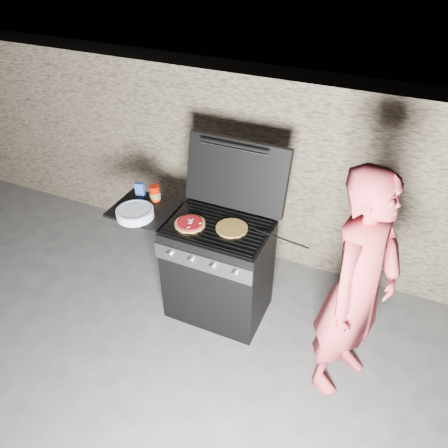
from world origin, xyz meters
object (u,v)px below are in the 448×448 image
at_px(sauce_jar, 155,193).
at_px(person, 358,289).
at_px(pizza_topped, 190,223).
at_px(gas_grill, 192,262).

distance_m(sauce_jar, person, 1.79).
bearing_deg(person, sauce_jar, 101.35).
distance_m(pizza_topped, person, 1.33).
height_order(gas_grill, sauce_jar, sauce_jar).
xyz_separation_m(sauce_jar, person, (1.75, -0.37, -0.08)).
distance_m(gas_grill, person, 1.44).
height_order(pizza_topped, sauce_jar, sauce_jar).
height_order(gas_grill, pizza_topped, pizza_topped).
relative_size(gas_grill, sauce_jar, 9.83).
bearing_deg(pizza_topped, sauce_jar, 154.68).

